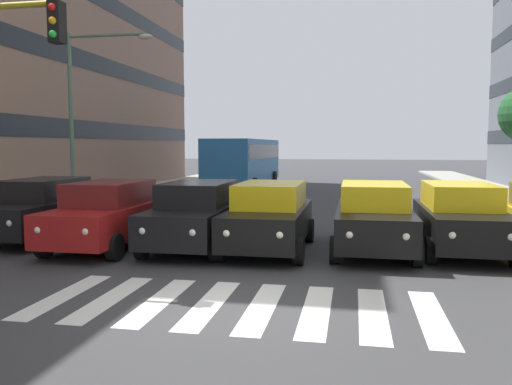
% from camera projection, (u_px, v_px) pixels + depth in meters
% --- Properties ---
extents(ground_plane, '(180.00, 180.00, 0.00)m').
position_uv_depth(ground_plane, '(236.00, 305.00, 8.70)').
color(ground_plane, '#38383A').
extents(crosswalk_markings, '(6.75, 2.80, 0.01)m').
position_uv_depth(crosswalk_markings, '(236.00, 305.00, 8.70)').
color(crosswalk_markings, silver).
rests_on(crosswalk_markings, ground_plane).
extents(car_1, '(2.02, 4.44, 1.72)m').
position_uv_depth(car_1, '(460.00, 217.00, 12.92)').
color(car_1, black).
rests_on(car_1, ground_plane).
extents(car_2, '(2.02, 4.44, 1.72)m').
position_uv_depth(car_2, '(374.00, 217.00, 12.97)').
color(car_2, black).
rests_on(car_2, ground_plane).
extents(car_3, '(2.02, 4.44, 1.72)m').
position_uv_depth(car_3, '(270.00, 216.00, 13.16)').
color(car_3, black).
rests_on(car_3, ground_plane).
extents(car_4, '(2.02, 4.44, 1.72)m').
position_uv_depth(car_4, '(197.00, 214.00, 13.46)').
color(car_4, black).
rests_on(car_4, ground_plane).
extents(car_5, '(2.02, 4.44, 1.72)m').
position_uv_depth(car_5, '(108.00, 214.00, 13.58)').
color(car_5, maroon).
rests_on(car_5, ground_plane).
extents(car_6, '(2.02, 4.44, 1.72)m').
position_uv_depth(car_6, '(42.00, 208.00, 14.78)').
color(car_6, black).
rests_on(car_6, ground_plane).
extents(bus_behind_traffic, '(2.78, 10.50, 3.00)m').
position_uv_depth(bus_behind_traffic, '(245.00, 159.00, 30.54)').
color(bus_behind_traffic, '#286BAD').
rests_on(bus_behind_traffic, ground_plane).
extents(street_lamp_right, '(3.46, 0.28, 6.78)m').
position_uv_depth(street_lamp_right, '(85.00, 100.00, 19.87)').
color(street_lamp_right, '#4C6B56').
rests_on(street_lamp_right, sidewalk_right).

